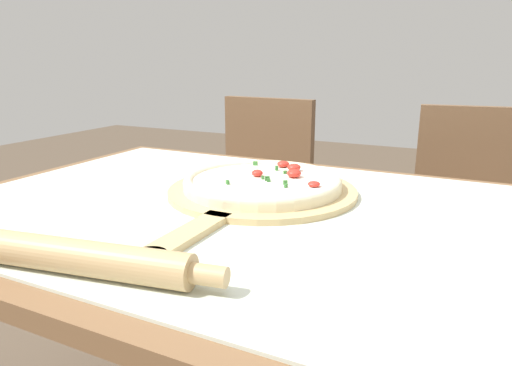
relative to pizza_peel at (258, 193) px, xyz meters
name	(u,v)px	position (x,y,z in m)	size (l,w,h in m)	color
dining_table	(257,269)	(0.03, -0.07, -0.13)	(1.27, 0.86, 0.77)	brown
towel_cloth	(257,210)	(0.03, -0.07, -0.01)	(1.19, 0.78, 0.00)	silver
pizza_peel	(258,193)	(0.00, 0.00, 0.00)	(0.39, 0.59, 0.01)	tan
pizza	(263,182)	(0.00, 0.02, 0.02)	(0.33, 0.33, 0.04)	beige
rolling_pin	(84,258)	(-0.05, -0.42, 0.02)	(0.39, 0.10, 0.05)	tan
chair_left	(257,197)	(-0.36, 0.73, -0.26)	(0.43, 0.43, 0.90)	brown
chair_right	(473,228)	(0.41, 0.73, -0.26)	(0.44, 0.44, 0.90)	brown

